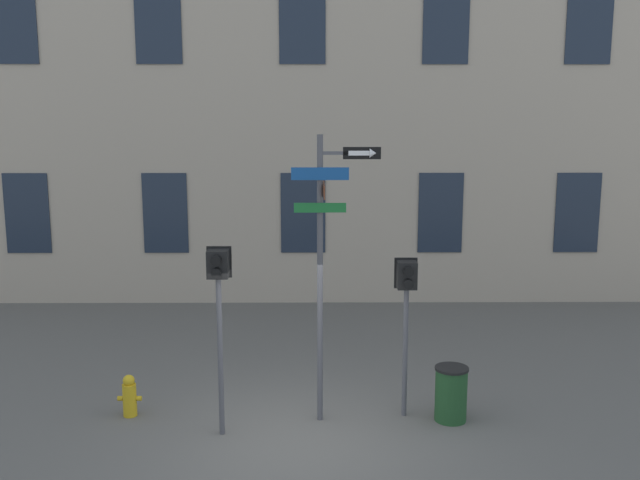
% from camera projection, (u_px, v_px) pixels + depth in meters
% --- Properties ---
extents(ground_plane, '(60.00, 60.00, 0.00)m').
position_uv_depth(ground_plane, '(296.00, 441.00, 10.47)').
color(ground_plane, '#595651').
extents(building_facade, '(24.00, 0.63, 13.84)m').
position_uv_depth(building_facade, '(302.00, 23.00, 17.23)').
color(building_facade, tan).
rests_on(building_facade, ground_plane).
extents(street_sign_pole, '(1.33, 0.83, 4.45)m').
position_uv_depth(street_sign_pole, '(325.00, 252.00, 10.75)').
color(street_sign_pole, '#4C4C51').
rests_on(street_sign_pole, ground_plane).
extents(pedestrian_signal_left, '(0.36, 0.40, 2.85)m').
position_uv_depth(pedestrian_signal_left, '(219.00, 290.00, 10.32)').
color(pedestrian_signal_left, '#4C4C51').
rests_on(pedestrian_signal_left, ground_plane).
extents(pedestrian_signal_right, '(0.36, 0.40, 2.54)m').
position_uv_depth(pedestrian_signal_right, '(407.00, 294.00, 11.02)').
color(pedestrian_signal_right, '#4C4C51').
rests_on(pedestrian_signal_right, ground_plane).
extents(fire_hydrant, '(0.38, 0.22, 0.68)m').
position_uv_depth(fire_hydrant, '(130.00, 396.00, 11.30)').
color(fire_hydrant, gold).
rests_on(fire_hydrant, ground_plane).
extents(trash_bin, '(0.53, 0.53, 0.87)m').
position_uv_depth(trash_bin, '(451.00, 394.00, 11.12)').
color(trash_bin, '#1E4723').
rests_on(trash_bin, ground_plane).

